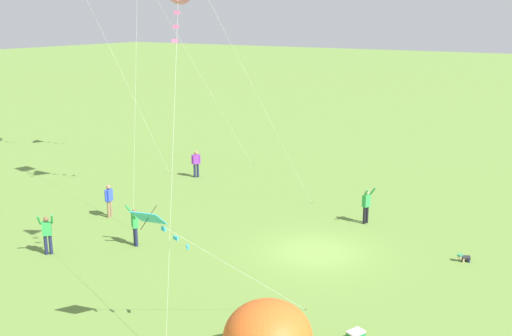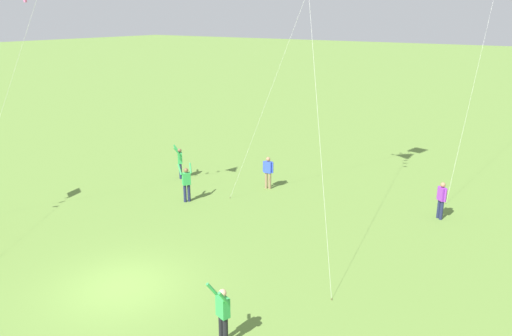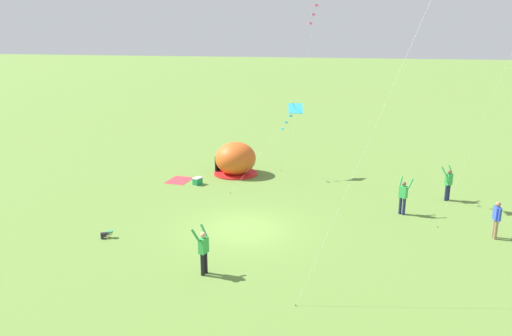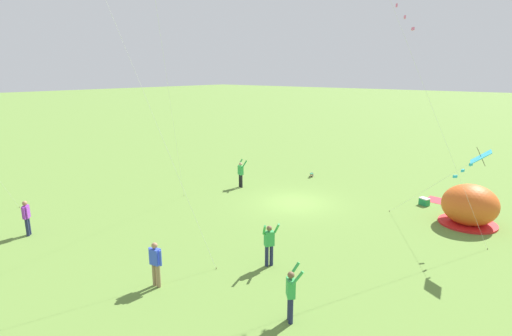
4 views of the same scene
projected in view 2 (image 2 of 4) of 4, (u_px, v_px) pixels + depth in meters
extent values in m
plane|color=olive|center=(121.00, 287.00, 16.85)|extent=(300.00, 300.00, 0.00)
cylinder|color=#8C7251|center=(270.00, 181.00, 26.21)|extent=(0.15, 0.15, 0.88)
cylinder|color=#8C7251|center=(266.00, 180.00, 26.29)|extent=(0.15, 0.15, 0.88)
cube|color=blue|center=(268.00, 167.00, 26.03)|extent=(0.41, 0.30, 0.60)
sphere|color=#9E7051|center=(268.00, 159.00, 25.90)|extent=(0.22, 0.22, 0.22)
cylinder|color=blue|center=(273.00, 168.00, 25.93)|extent=(0.09, 0.09, 0.58)
cylinder|color=blue|center=(264.00, 167.00, 26.13)|extent=(0.09, 0.09, 0.58)
cylinder|color=#1E2347|center=(439.00, 209.00, 22.47)|extent=(0.15, 0.15, 0.88)
cylinder|color=#1E2347|center=(441.00, 210.00, 22.28)|extent=(0.15, 0.15, 0.88)
cube|color=purple|center=(442.00, 194.00, 22.16)|extent=(0.45, 0.43, 0.60)
sphere|color=#9E7051|center=(443.00, 185.00, 22.03)|extent=(0.22, 0.22, 0.22)
cylinder|color=purple|center=(439.00, 192.00, 22.39)|extent=(0.09, 0.09, 0.58)
cylinder|color=purple|center=(445.00, 196.00, 21.93)|extent=(0.09, 0.09, 0.58)
cylinder|color=#1E2347|center=(181.00, 171.00, 27.81)|extent=(0.15, 0.15, 0.88)
cylinder|color=#1E2347|center=(180.00, 170.00, 27.99)|extent=(0.15, 0.15, 0.88)
cube|color=green|center=(180.00, 158.00, 27.68)|extent=(0.44, 0.44, 0.60)
sphere|color=brown|center=(180.00, 150.00, 27.55)|extent=(0.22, 0.22, 0.22)
cylinder|color=green|center=(177.00, 151.00, 27.27)|extent=(0.29, 0.36, 0.50)
cylinder|color=green|center=(177.00, 149.00, 27.77)|extent=(0.36, 0.29, 0.50)
cylinder|color=black|center=(225.00, 332.00, 13.78)|extent=(0.15, 0.15, 0.88)
cylinder|color=black|center=(221.00, 328.00, 13.93)|extent=(0.15, 0.15, 0.88)
cube|color=green|center=(223.00, 307.00, 13.64)|extent=(0.43, 0.34, 0.60)
sphere|color=tan|center=(223.00, 293.00, 13.51)|extent=(0.22, 0.22, 0.22)
cylinder|color=green|center=(223.00, 298.00, 13.21)|extent=(0.14, 0.39, 0.50)
cylinder|color=green|center=(212.00, 290.00, 13.61)|extent=(0.25, 0.38, 0.50)
cylinder|color=#1E2347|center=(185.00, 193.00, 24.38)|extent=(0.15, 0.15, 0.88)
cylinder|color=#1E2347|center=(189.00, 193.00, 24.45)|extent=(0.15, 0.15, 0.88)
cube|color=green|center=(186.00, 179.00, 24.19)|extent=(0.41, 0.45, 0.60)
sphere|color=brown|center=(186.00, 170.00, 24.07)|extent=(0.22, 0.22, 0.22)
cylinder|color=green|center=(180.00, 169.00, 24.09)|extent=(0.38, 0.23, 0.50)
cylinder|color=green|center=(190.00, 168.00, 24.29)|extent=(0.34, 0.32, 0.50)
cylinder|color=silver|center=(315.00, 75.00, 17.38)|extent=(4.56, 5.25, 13.62)
cylinder|color=brown|center=(332.00, 299.00, 16.10)|extent=(0.03, 0.03, 0.06)
cylinder|color=silver|center=(279.00, 69.00, 23.00)|extent=(3.97, 2.52, 12.80)
cylinder|color=brown|center=(230.00, 198.00, 24.97)|extent=(0.03, 0.03, 0.06)
cylinder|color=silver|center=(5.00, 101.00, 20.61)|extent=(4.40, 2.63, 10.75)
cube|color=pink|center=(25.00, 1.00, 19.35)|extent=(0.17, 0.19, 0.12)
cylinder|color=silver|center=(479.00, 63.00, 25.33)|extent=(0.12, 7.59, 12.87)
cylinder|color=brown|center=(446.00, 203.00, 24.21)|extent=(0.03, 0.03, 0.06)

